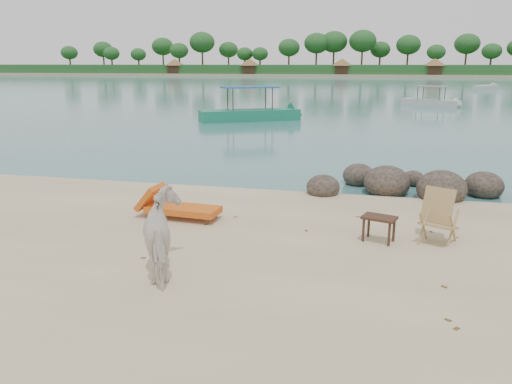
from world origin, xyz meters
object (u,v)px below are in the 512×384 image
boat_near (250,92)px  lounge_chair (183,206)px  cow (166,235)px  deck_chair (439,219)px  boulders (417,186)px  side_table (379,231)px

boat_near → lounge_chair: bearing=-110.4°
cow → boat_near: size_ratio=0.23×
cow → deck_chair: (4.63, 2.58, -0.17)m
lounge_chair → boat_near: size_ratio=0.30×
boulders → deck_chair: size_ratio=6.05×
boulders → deck_chair: deck_chair is taller
cow → lounge_chair: (-0.85, 2.93, -0.38)m
boulders → side_table: boulders is taller
cow → boat_near: 23.86m
boulders → lounge_chair: (-5.40, -3.74, 0.12)m
boulders → deck_chair: bearing=-88.8°
cow → deck_chair: size_ratio=1.58×
cow → side_table: bearing=-175.0°
cow → lounge_chair: bearing=-102.9°
boulders → side_table: bearing=-103.7°
side_table → boat_near: size_ratio=0.09×
boat_near → boulders: bearing=-92.2°
cow → lounge_chair: 3.07m
side_table → boulders: bearing=94.6°
cow → boat_near: bearing=-108.5°
side_table → lounge_chair: lounge_chair is taller
cow → side_table: 4.25m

